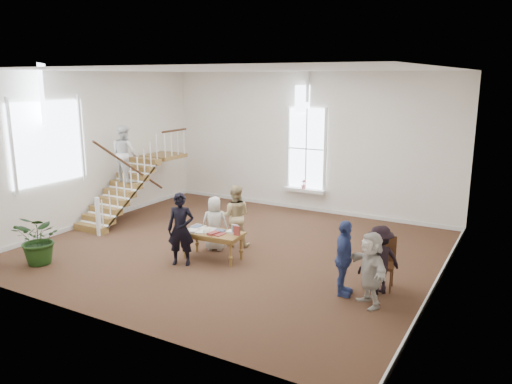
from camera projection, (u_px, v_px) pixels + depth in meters
The scene contains 12 objects.
ground at pixel (235, 248), 12.89m from camera, with size 10.00×10.00×0.00m, color #412719.
room_shell at pixel (305, 198), 16.52m from camera, with size 10.49×10.00×10.00m.
staircase at pixel (127, 168), 15.25m from camera, with size 1.10×4.10×2.92m.
library_table at pixel (212, 235), 12.03m from camera, with size 1.51×0.83×0.75m.
police_officer at pixel (181, 229), 11.62m from camera, with size 0.63×0.41×1.73m, color black.
elderly_woman at pixel (215, 223), 12.67m from camera, with size 0.68×0.44×1.39m, color beige.
person_yellow at pixel (235, 216), 12.92m from camera, with size 0.79×0.62×1.62m, color #CCB47F.
woman_cluster_a at pixel (344, 258), 9.99m from camera, with size 0.92×0.38×1.57m, color #384987.
woman_cluster_b at pixel (380, 260), 10.10m from camera, with size 0.92×0.53×1.43m, color black.
woman_cluster_c at pixel (370, 269), 9.54m from camera, with size 1.37×0.44×1.48m, color beige.
floor_plant at pixel (40, 239), 11.70m from camera, with size 1.11×0.96×1.23m, color #193511.
side_chair at pixel (383, 259), 10.41m from camera, with size 0.55×0.55×1.11m.
Camera 1 is at (6.52, -10.36, 4.33)m, focal length 35.00 mm.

